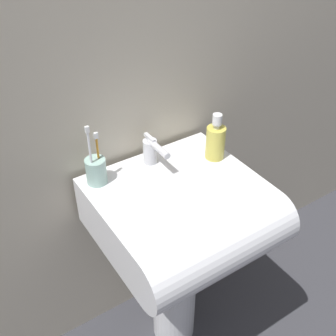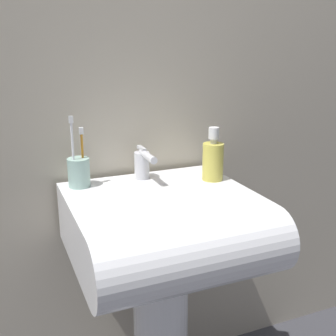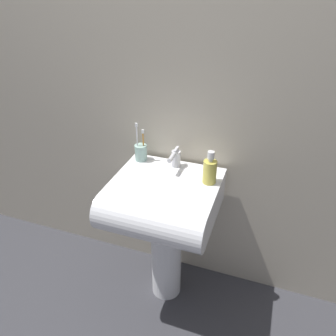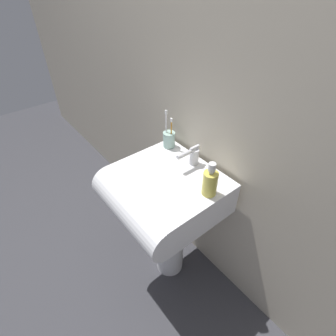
{
  "view_description": "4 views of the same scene",
  "coord_description": "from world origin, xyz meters",
  "views": [
    {
      "loc": [
        -0.59,
        -0.85,
        1.62
      ],
      "look_at": [
        -0.01,
        0.02,
        0.84
      ],
      "focal_mm": 45.0,
      "sensor_mm": 36.0,
      "label": 1
    },
    {
      "loc": [
        -0.42,
        -1.05,
        1.19
      ],
      "look_at": [
        0.03,
        0.01,
        0.85
      ],
      "focal_mm": 45.0,
      "sensor_mm": 36.0,
      "label": 2
    },
    {
      "loc": [
        0.46,
        -1.26,
        1.65
      ],
      "look_at": [
        0.0,
        0.03,
        0.84
      ],
      "focal_mm": 35.0,
      "sensor_mm": 36.0,
      "label": 3
    },
    {
      "loc": [
        0.74,
        -0.61,
        1.6
      ],
      "look_at": [
        -0.02,
        0.0,
        0.82
      ],
      "focal_mm": 28.0,
      "sensor_mm": 36.0,
      "label": 4
    }
  ],
  "objects": [
    {
      "name": "sink_pedestal",
      "position": [
        0.0,
        0.0,
        0.3
      ],
      "size": [
        0.17,
        0.17,
        0.61
      ],
      "primitive_type": "cylinder",
      "color": "white",
      "rests_on": "ground"
    },
    {
      "name": "soap_bottle",
      "position": [
        0.2,
        0.06,
        0.85
      ],
      "size": [
        0.07,
        0.07,
        0.17
      ],
      "color": "gold",
      "rests_on": "sink_basin"
    },
    {
      "name": "toothbrush_cup",
      "position": [
        -0.2,
        0.15,
        0.83
      ],
      "size": [
        0.07,
        0.07,
        0.21
      ],
      "color": "#99BFB2",
      "rests_on": "sink_basin"
    },
    {
      "name": "faucet",
      "position": [
        0.0,
        0.14,
        0.84
      ],
      "size": [
        0.05,
        0.14,
        0.1
      ],
      "color": "silver",
      "rests_on": "sink_basin"
    },
    {
      "name": "sink_basin",
      "position": [
        0.0,
        -0.06,
        0.69
      ],
      "size": [
        0.52,
        0.51,
        0.18
      ],
      "color": "white",
      "rests_on": "sink_pedestal"
    },
    {
      "name": "ground_plane",
      "position": [
        0.0,
        0.0,
        0.0
      ],
      "size": [
        6.0,
        6.0,
        0.0
      ],
      "primitive_type": "plane",
      "color": "#38383D",
      "rests_on": "ground"
    },
    {
      "name": "wall_back",
      "position": [
        0.0,
        0.26,
        1.2
      ],
      "size": [
        5.0,
        0.05,
        2.4
      ],
      "primitive_type": "cube",
      "color": "#B7AD99",
      "rests_on": "ground"
    }
  ]
}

